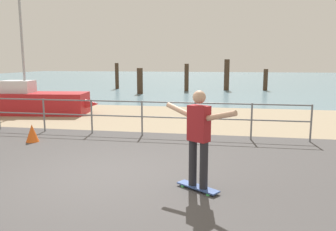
% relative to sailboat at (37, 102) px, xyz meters
% --- Properties ---
extents(ground_plane, '(24.00, 10.00, 0.04)m').
position_rel_sailboat_xyz_m(ground_plane, '(5.43, -7.78, -0.52)').
color(ground_plane, '#474444').
rests_on(ground_plane, ground).
extents(beach_strip, '(24.00, 6.00, 0.04)m').
position_rel_sailboat_xyz_m(beach_strip, '(5.43, 0.22, -0.52)').
color(beach_strip, tan).
rests_on(beach_strip, ground).
extents(sea_surface, '(72.00, 50.00, 0.04)m').
position_rel_sailboat_xyz_m(sea_surface, '(5.43, 28.22, -0.52)').
color(sea_surface, slate).
rests_on(sea_surface, ground).
extents(railing_fence, '(12.64, 0.05, 1.05)m').
position_rel_sailboat_xyz_m(railing_fence, '(3.74, -3.18, 0.18)').
color(railing_fence, slate).
rests_on(railing_fence, ground).
extents(sailboat, '(5.05, 1.99, 4.86)m').
position_rel_sailboat_xyz_m(sailboat, '(0.00, 0.00, 0.00)').
color(sailboat, '#B21E23').
rests_on(sailboat, ground).
extents(skateboard, '(0.78, 0.61, 0.08)m').
position_rel_sailboat_xyz_m(skateboard, '(7.34, -7.21, -0.45)').
color(skateboard, '#334C8C').
rests_on(skateboard, ground).
extents(skateboarder, '(1.25, 0.88, 1.65)m').
position_rel_sailboat_xyz_m(skateboarder, '(7.34, -7.21, 0.50)').
color(skateboarder, '#26262B').
rests_on(skateboarder, skateboard).
extents(groyne_post_0, '(0.29, 0.29, 2.02)m').
position_rel_sailboat_xyz_m(groyne_post_0, '(-0.87, 12.83, 0.49)').
color(groyne_post_0, '#422D1E').
rests_on(groyne_post_0, ground).
extents(groyne_post_1, '(0.39, 0.39, 1.72)m').
position_rel_sailboat_xyz_m(groyne_post_1, '(1.96, 9.17, 0.34)').
color(groyne_post_1, '#422D1E').
rests_on(groyne_post_1, ground).
extents(groyne_post_2, '(0.31, 0.31, 1.98)m').
position_rel_sailboat_xyz_m(groyne_post_2, '(4.79, 11.56, 0.47)').
color(groyne_post_2, '#422D1E').
rests_on(groyne_post_2, ground).
extents(groyne_post_3, '(0.39, 0.39, 2.30)m').
position_rel_sailboat_xyz_m(groyne_post_3, '(7.62, 12.90, 0.63)').
color(groyne_post_3, '#422D1E').
rests_on(groyne_post_3, ground).
extents(groyne_post_4, '(0.32, 0.32, 1.59)m').
position_rel_sailboat_xyz_m(groyne_post_4, '(10.45, 13.20, 0.28)').
color(groyne_post_4, '#422D1E').
rests_on(groyne_post_4, ground).
extents(traffic_cone, '(0.36, 0.36, 0.50)m').
position_rel_sailboat_xyz_m(traffic_cone, '(2.57, -4.51, -0.27)').
color(traffic_cone, '#E55919').
rests_on(traffic_cone, ground).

